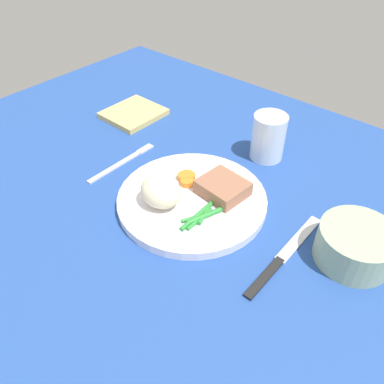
# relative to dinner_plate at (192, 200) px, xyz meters

# --- Properties ---
(dining_table) EXTENTS (1.20, 0.90, 0.02)m
(dining_table) POSITION_rel_dinner_plate_xyz_m (-0.03, 0.02, -0.02)
(dining_table) COLOR #234793
(dining_table) RESTS_ON ground
(dinner_plate) EXTENTS (0.26, 0.26, 0.02)m
(dinner_plate) POSITION_rel_dinner_plate_xyz_m (0.00, 0.00, 0.00)
(dinner_plate) COLOR white
(dinner_plate) RESTS_ON dining_table
(meat_portion) EXTENTS (0.08, 0.08, 0.03)m
(meat_portion) POSITION_rel_dinner_plate_xyz_m (0.04, 0.04, 0.02)
(meat_portion) COLOR #936047
(meat_portion) RESTS_ON dinner_plate
(mashed_potatoes) EXTENTS (0.07, 0.06, 0.05)m
(mashed_potatoes) POSITION_rel_dinner_plate_xyz_m (-0.02, -0.05, 0.03)
(mashed_potatoes) COLOR beige
(mashed_potatoes) RESTS_ON dinner_plate
(carrot_slices) EXTENTS (0.03, 0.04, 0.01)m
(carrot_slices) POSITION_rel_dinner_plate_xyz_m (-0.04, 0.03, 0.01)
(carrot_slices) COLOR orange
(carrot_slices) RESTS_ON dinner_plate
(green_beans) EXTENTS (0.04, 0.09, 0.01)m
(green_beans) POSITION_rel_dinner_plate_xyz_m (0.05, -0.03, 0.01)
(green_beans) COLOR #2D8C38
(green_beans) RESTS_ON dinner_plate
(fork) EXTENTS (0.01, 0.17, 0.00)m
(fork) POSITION_rel_dinner_plate_xyz_m (-0.18, -0.00, -0.01)
(fork) COLOR silver
(fork) RESTS_ON dining_table
(knife) EXTENTS (0.02, 0.20, 0.01)m
(knife) POSITION_rel_dinner_plate_xyz_m (0.19, -0.00, -0.01)
(knife) COLOR black
(knife) RESTS_ON dining_table
(water_glass) EXTENTS (0.07, 0.07, 0.09)m
(water_glass) POSITION_rel_dinner_plate_xyz_m (0.02, 0.21, 0.03)
(water_glass) COLOR silver
(water_glass) RESTS_ON dining_table
(salad_bowl) EXTENTS (0.11, 0.11, 0.06)m
(salad_bowl) POSITION_rel_dinner_plate_xyz_m (0.26, 0.06, 0.02)
(salad_bowl) COLOR #99B28C
(salad_bowl) RESTS_ON dining_table
(napkin) EXTENTS (0.12, 0.13, 0.01)m
(napkin) POSITION_rel_dinner_plate_xyz_m (-0.31, 0.14, -0.00)
(napkin) COLOR #DBBC6B
(napkin) RESTS_ON dining_table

